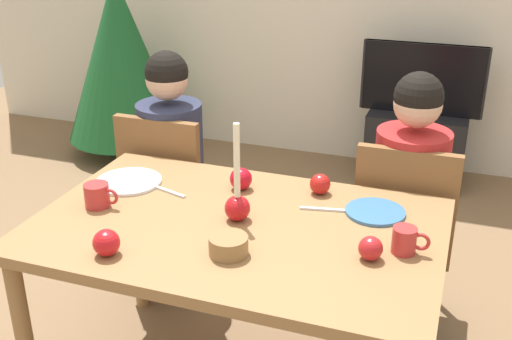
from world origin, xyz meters
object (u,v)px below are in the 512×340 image
at_px(mug_left, 98,195).
at_px(chair_left, 170,191).
at_px(christmas_tree, 120,58).
at_px(plate_right, 375,212).
at_px(chair_right, 404,228).
at_px(apple_near_candle, 106,243).
at_px(apple_by_right_mug, 371,248).
at_px(mug_right, 405,240).
at_px(plate_left, 129,181).
at_px(candle_centerpiece, 237,201).
at_px(person_left_child, 173,177).
at_px(tv_stand, 415,147).
at_px(apple_by_left_plate, 320,184).
at_px(dining_table, 237,245).
at_px(apple_far_edge, 241,179).
at_px(tv, 423,79).
at_px(bowl_walnuts, 228,245).
at_px(person_right_child, 406,212).

bearing_deg(mug_left, chair_left, 94.64).
relative_size(christmas_tree, plate_right, 6.57).
distance_m(chair_left, chair_right, 1.09).
xyz_separation_m(apple_near_candle, apple_by_right_mug, (0.78, 0.25, -0.00)).
distance_m(christmas_tree, mug_right, 3.09).
bearing_deg(plate_left, chair_left, 96.77).
distance_m(christmas_tree, candle_centerpiece, 2.67).
bearing_deg(plate_left, mug_left, -89.67).
bearing_deg(mug_left, person_left_child, 94.42).
bearing_deg(person_left_child, tv_stand, 59.56).
relative_size(apple_by_left_plate, apple_by_right_mug, 1.03).
relative_size(dining_table, mug_right, 11.71).
distance_m(person_left_child, mug_right, 1.33).
xyz_separation_m(plate_right, apple_by_right_mug, (0.04, -0.31, 0.03)).
distance_m(person_left_child, apple_by_left_plate, 0.87).
xyz_separation_m(apple_by_left_plate, apple_far_edge, (-0.30, -0.06, 0.00)).
bearing_deg(mug_left, apple_far_edge, 35.46).
bearing_deg(apple_far_edge, mug_left, -144.54).
xyz_separation_m(tv_stand, christmas_tree, (-2.10, -0.21, 0.49)).
xyz_separation_m(dining_table, tv, (0.40, 2.30, 0.04)).
distance_m(plate_left, apple_by_left_plate, 0.75).
bearing_deg(plate_left, apple_near_candle, -66.89).
bearing_deg(bowl_walnuts, christmas_tree, 127.48).
distance_m(chair_right, tv, 1.71).
bearing_deg(tv_stand, chair_right, -86.22).
bearing_deg(mug_right, chair_left, 151.96).
bearing_deg(mug_left, person_right_child, 33.42).
xyz_separation_m(chair_left, apple_near_candle, (0.26, -0.93, 0.28)).
xyz_separation_m(christmas_tree, bowl_walnuts, (1.75, -2.28, 0.05)).
relative_size(dining_table, person_left_child, 1.19).
xyz_separation_m(candle_centerpiece, apple_by_left_plate, (0.22, 0.30, -0.03)).
xyz_separation_m(person_right_child, plate_left, (-1.04, -0.47, 0.19)).
bearing_deg(plate_right, chair_right, 78.36).
height_order(tv_stand, christmas_tree, christmas_tree).
height_order(plate_right, apple_far_edge, apple_far_edge).
bearing_deg(dining_table, apple_near_candle, -133.60).
distance_m(dining_table, person_right_child, 0.83).
distance_m(christmas_tree, bowl_walnuts, 2.88).
distance_m(apple_by_left_plate, apple_far_edge, 0.30).
bearing_deg(person_left_child, plate_left, -83.70).
bearing_deg(person_left_child, tv, 59.57).
distance_m(plate_right, apple_near_candle, 0.94).
height_order(dining_table, apple_by_right_mug, apple_by_right_mug).
relative_size(chair_left, chair_right, 1.00).
xyz_separation_m(mug_right, apple_far_edge, (-0.65, 0.27, -0.00)).
xyz_separation_m(person_left_child, plate_right, (1.01, -0.40, 0.19)).
relative_size(candle_centerpiece, mug_left, 2.67).
bearing_deg(mug_right, plate_left, 170.92).
bearing_deg(christmas_tree, bowl_walnuts, -52.52).
distance_m(chair_left, tv, 1.96).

